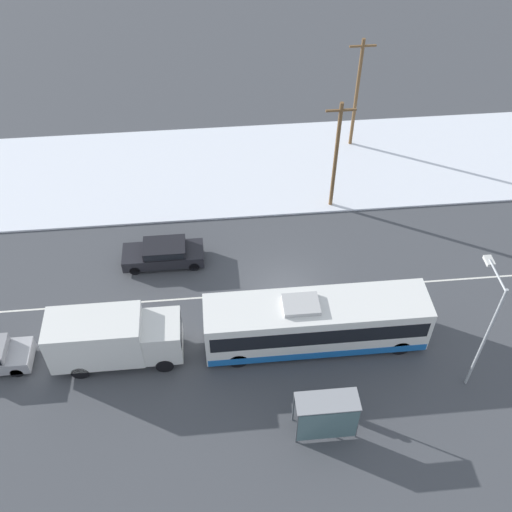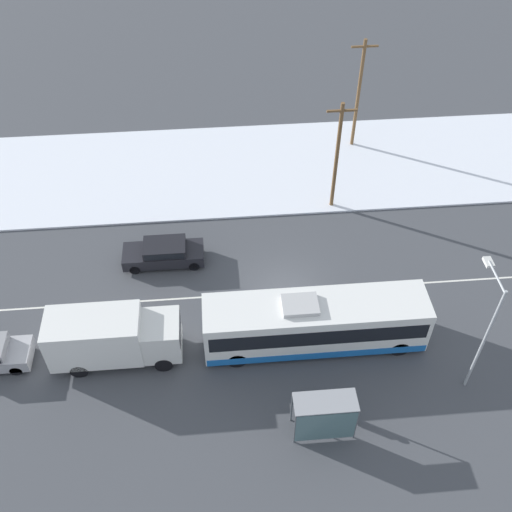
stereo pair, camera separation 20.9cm
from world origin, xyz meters
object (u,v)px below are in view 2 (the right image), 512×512
at_px(sedan_car, 164,252).
at_px(utility_pole_roadside, 337,156).
at_px(bus_shelter, 325,415).
at_px(utility_pole_snowlot, 358,93).
at_px(pedestrian_at_stop, 330,399).
at_px(streetlamp, 486,322).
at_px(box_truck, 111,337).
at_px(city_bus, 315,323).

relative_size(sedan_car, utility_pole_roadside, 0.62).
xyz_separation_m(bus_shelter, utility_pole_snowlot, (5.96, 22.92, 2.61)).
bearing_deg(sedan_car, pedestrian_at_stop, 126.81).
xyz_separation_m(sedan_car, utility_pole_roadside, (10.81, 4.26, 3.22)).
xyz_separation_m(streetlamp, utility_pole_roadside, (-4.28, 13.69, -0.41)).
distance_m(bus_shelter, streetlamp, 8.39).
bearing_deg(utility_pole_roadside, streetlamp, -72.66).
xyz_separation_m(box_truck, utility_pole_snowlot, (15.89, 17.67, 2.60)).
height_order(sedan_car, streetlamp, streetlamp).
bearing_deg(pedestrian_at_stop, city_bus, 91.79).
bearing_deg(streetlamp, utility_pole_roadside, 107.34).
xyz_separation_m(bus_shelter, utility_pole_roadside, (3.24, 16.20, 2.35)).
relative_size(box_truck, streetlamp, 0.93).
height_order(pedestrian_at_stop, utility_pole_snowlot, utility_pole_snowlot).
bearing_deg(city_bus, pedestrian_at_stop, -88.21).
bearing_deg(utility_pole_roadside, sedan_car, -158.50).
distance_m(city_bus, streetlamp, 8.20).
relative_size(city_bus, box_truck, 1.74).
bearing_deg(utility_pole_roadside, bus_shelter, -101.33).
distance_m(sedan_car, streetlamp, 18.16).
bearing_deg(streetlamp, sedan_car, 147.98).
bearing_deg(utility_pole_roadside, pedestrian_at_stop, -100.38).
bearing_deg(city_bus, utility_pole_roadside, 75.17).
bearing_deg(box_truck, pedestrian_at_stop, -21.35).
height_order(bus_shelter, utility_pole_snowlot, utility_pole_snowlot).
bearing_deg(utility_pole_roadside, city_bus, -104.83).
bearing_deg(streetlamp, city_bus, 158.59).
relative_size(bus_shelter, streetlamp, 0.41).
relative_size(box_truck, bus_shelter, 2.29).
bearing_deg(sedan_car, utility_pole_snowlot, -140.91).
xyz_separation_m(city_bus, pedestrian_at_stop, (0.13, -4.13, -0.56)).
bearing_deg(utility_pole_snowlot, box_truck, -131.97).
distance_m(box_truck, sedan_car, 7.15).
distance_m(pedestrian_at_stop, utility_pole_snowlot, 22.66).
bearing_deg(bus_shelter, utility_pole_roadside, 78.67).
bearing_deg(city_bus, streetlamp, -21.41).
bearing_deg(utility_pole_snowlot, city_bus, -107.63).
height_order(sedan_car, pedestrian_at_stop, pedestrian_at_stop).
height_order(city_bus, utility_pole_snowlot, utility_pole_snowlot).
relative_size(box_truck, utility_pole_snowlot, 0.80).
bearing_deg(sedan_car, box_truck, 70.47).
bearing_deg(city_bus, utility_pole_snowlot, 72.37).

